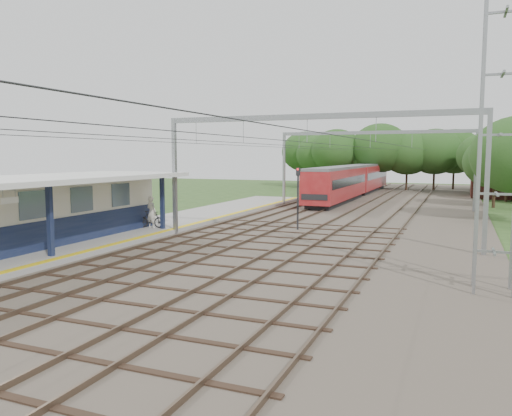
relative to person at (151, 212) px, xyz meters
The scene contains 15 objects.
ground 16.48m from the person, 65.93° to the right, with size 160.00×160.00×0.00m, color #2D4C1E.
ballast_bed 18.47m from the person, 54.50° to the left, with size 18.00×90.00×0.10m, color #473D33.
platform 1.72m from the person, 128.66° to the right, with size 5.00×52.00×0.35m, color gray.
yellow_stripe 2.01m from the person, 34.59° to the right, with size 0.45×52.00×0.01m, color yellow.
station_building 8.32m from the person, 105.23° to the right, with size 3.41×18.00×3.40m.
canopy 9.36m from the person, 96.79° to the right, with size 6.40×20.00×3.44m.
rail_tracks 17.13m from the person, 61.34° to the left, with size 11.80×88.00×0.15m.
catenary_system 15.00m from the person, 45.55° to the left, with size 17.22×88.00×7.00m.
lattice_pylon 20.51m from the person, 20.52° to the right, with size 1.30×1.30×12.00m.
tree_band 43.57m from the person, 75.95° to the left, with size 31.72×30.88×8.82m.
house_far 43.45m from the person, 58.47° to the left, with size 8.00×6.12×8.66m.
person is the anchor object (origin of this frame).
bicycle 0.46m from the person, 166.01° to the right, with size 0.49×1.74×1.05m, color black.
train 32.47m from the person, 78.99° to the left, with size 2.73×33.98×3.60m.
signal_post 9.22m from the person, 28.40° to the left, with size 0.31×0.28×4.04m.
Camera 1 is at (10.82, -10.77, 4.81)m, focal length 35.00 mm.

